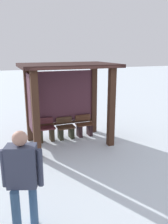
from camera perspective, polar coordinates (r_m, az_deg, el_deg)
ground_plane at (r=7.56m, az=-3.67°, el=-7.53°), size 60.00×60.00×0.00m
bus_shelter at (r=7.21m, az=-5.05°, el=6.22°), size 2.85×1.91×2.53m
bench_left_inside at (r=7.64m, az=-9.50°, el=-4.98°), size 0.58×0.36×0.76m
bench_center_inside at (r=7.81m, az=-4.59°, el=-4.60°), size 0.58×0.42×0.71m
bench_right_inside at (r=8.02m, az=0.08°, el=-3.97°), size 0.58×0.37×0.72m
person_walking at (r=3.79m, az=-15.10°, el=-14.91°), size 0.64×0.42×1.76m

